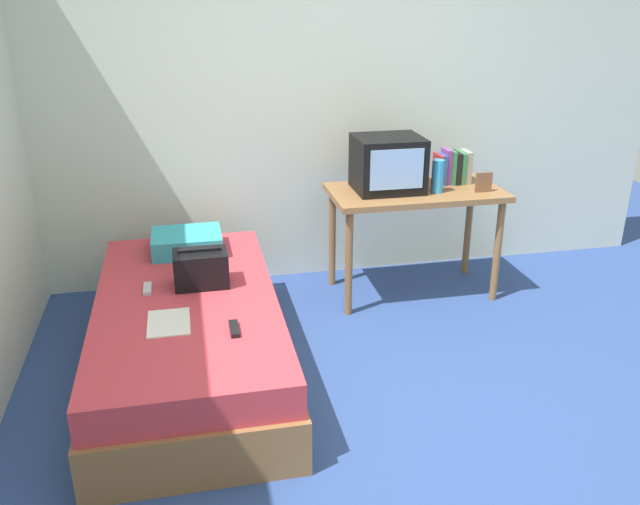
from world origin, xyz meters
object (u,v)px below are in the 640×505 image
at_px(magazine, 169,323).
at_px(desk, 415,203).
at_px(tv, 388,164).
at_px(picture_frame, 484,182).
at_px(handbag, 201,268).
at_px(pillow, 187,242).
at_px(water_bottle, 438,176).
at_px(remote_silver, 147,289).
at_px(book_row, 453,167).
at_px(bed, 189,335).
at_px(remote_dark, 234,329).

bearing_deg(magazine, desk, 31.53).
height_order(tv, picture_frame, tv).
relative_size(tv, handbag, 1.47).
bearing_deg(pillow, water_bottle, -1.44).
bearing_deg(desk, water_bottle, -37.71).
relative_size(tv, remote_silver, 3.06).
bearing_deg(desk, tv, 170.54).
bearing_deg(book_row, handbag, -158.67).
height_order(bed, handbag, handbag).
xyz_separation_m(tv, remote_dark, (-1.14, -1.19, -0.47)).
relative_size(handbag, remote_dark, 1.92).
height_order(book_row, picture_frame, book_row).
distance_m(tv, picture_frame, 0.65).
distance_m(magazine, remote_dark, 0.35).
xyz_separation_m(book_row, remote_dark, (-1.64, -1.26, -0.40)).
bearing_deg(picture_frame, bed, -163.48).
xyz_separation_m(handbag, remote_silver, (-0.30, -0.01, -0.09)).
height_order(bed, pillow, pillow).
bearing_deg(tv, water_bottle, -21.34).
bearing_deg(bed, water_bottle, 20.98).
bearing_deg(magazine, remote_dark, -24.45).
relative_size(water_bottle, magazine, 0.75).
bearing_deg(water_bottle, magazine, -152.33).
xyz_separation_m(book_row, picture_frame, (0.12, -0.25, -0.04)).
relative_size(picture_frame, handbag, 0.45).
relative_size(bed, desk, 1.72).
distance_m(picture_frame, remote_dark, 2.06).
distance_m(tv, remote_silver, 1.76).
bearing_deg(bed, desk, 25.06).
height_order(book_row, handbag, book_row).
relative_size(picture_frame, remote_dark, 0.86).
height_order(book_row, magazine, book_row).
height_order(picture_frame, pillow, picture_frame).
bearing_deg(magazine, remote_silver, 105.59).
relative_size(desk, pillow, 2.67).
distance_m(desk, magazine, 1.95).
bearing_deg(desk, magazine, -148.47).
xyz_separation_m(picture_frame, remote_silver, (-2.19, -0.45, -0.36)).
bearing_deg(remote_silver, remote_dark, -52.33).
relative_size(water_bottle, remote_silver, 1.52).
bearing_deg(bed, handbag, 57.52).
bearing_deg(desk, book_row, 19.75).
bearing_deg(bed, pillow, 87.92).
relative_size(water_bottle, remote_dark, 1.40).
bearing_deg(magazine, bed, 72.25).
height_order(water_bottle, magazine, water_bottle).
relative_size(bed, magazine, 6.90).
xyz_separation_m(water_bottle, remote_silver, (-1.88, -0.51, -0.40)).
xyz_separation_m(tv, picture_frame, (0.61, -0.17, -0.11)).
distance_m(picture_frame, pillow, 1.98).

